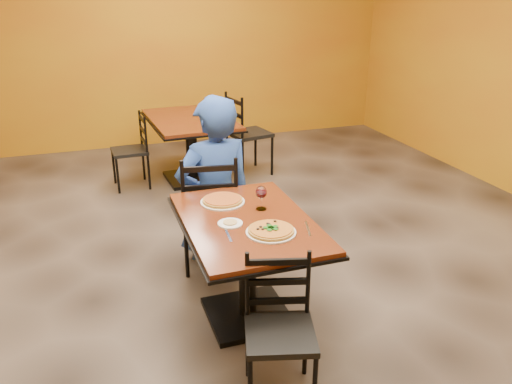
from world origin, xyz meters
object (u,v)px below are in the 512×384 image
object	(u,v)px
pizza_main	(271,230)
pizza_far	(223,200)
diner	(215,179)
plate_far	(223,202)
table_second	(191,134)
plate_main	(271,232)
table_main	(247,246)
chair_main_far	(209,209)
wine_glass	(261,197)
chair_main_near	(280,335)
chair_second_left	(129,151)
chair_second_right	(249,134)
side_plate	(230,224)

from	to	relation	value
pizza_main	pizza_far	xyz separation A→B (m)	(-0.15, 0.56, 0.00)
diner	plate_far	world-z (taller)	diner
table_second	plate_main	distance (m)	3.09
pizza_far	table_main	bearing A→B (deg)	-76.85
chair_main_far	plate_far	bearing A→B (deg)	98.27
table_main	plate_main	distance (m)	0.31
diner	pizza_main	distance (m)	1.19
diner	pizza_main	world-z (taller)	diner
table_main	chair_main_far	world-z (taller)	chair_main_far
pizza_far	wine_glass	size ratio (longest dim) A/B	1.56
table_second	chair_main_near	world-z (taller)	chair_main_near
chair_second_left	chair_second_right	world-z (taller)	chair_second_right
table_main	table_second	xyz separation A→B (m)	(0.23, 2.84, 0.01)
wine_glass	chair_main_far	bearing A→B (deg)	105.95
diner	chair_main_near	bearing A→B (deg)	79.51
chair_main_near	pizza_far	size ratio (longest dim) A/B	2.95
chair_second_right	chair_main_near	bearing A→B (deg)	153.43
chair_main_near	plate_far	size ratio (longest dim) A/B	2.67
table_main	table_second	world-z (taller)	same
plate_far	plate_main	bearing A→B (deg)	-74.49
table_main	pizza_far	world-z (taller)	pizza_far
chair_main_far	side_plate	size ratio (longest dim) A/B	6.09
table_second	chair_second_left	xyz separation A→B (m)	(-0.71, 0.00, -0.14)
pizza_far	chair_main_far	bearing A→B (deg)	87.83
pizza_main	chair_second_right	bearing A→B (deg)	74.32
chair_main_far	table_second	bearing A→B (deg)	-87.60
chair_second_right	plate_far	world-z (taller)	chair_second_right
chair_second_left	side_plate	world-z (taller)	chair_second_left
table_second	chair_second_right	xyz separation A→B (m)	(0.71, 0.00, -0.06)
chair_main_near	plate_far	world-z (taller)	chair_main_near
wine_glass	chair_main_near	bearing A→B (deg)	-102.88
chair_second_right	diner	size ratio (longest dim) A/B	0.72
chair_main_far	pizza_main	world-z (taller)	chair_main_far
diner	chair_second_left	bearing A→B (deg)	-82.24
table_main	plate_far	bearing A→B (deg)	103.15
table_main	pizza_main	size ratio (longest dim) A/B	4.33
chair_second_right	wine_glass	size ratio (longest dim) A/B	5.52
chair_main_far	chair_second_right	size ratio (longest dim) A/B	0.98
chair_second_right	plate_far	bearing A→B (deg)	147.00
chair_main_far	diner	xyz separation A→B (m)	(0.08, 0.14, 0.20)
pizza_far	side_plate	xyz separation A→B (m)	(-0.05, -0.36, -0.02)
chair_second_left	pizza_far	bearing A→B (deg)	6.43
chair_second_left	pizza_main	bearing A→B (deg)	7.59
table_main	diner	bearing A→B (deg)	88.33
chair_second_left	chair_main_far	bearing A→B (deg)	9.16
plate_far	wine_glass	size ratio (longest dim) A/B	1.72
chair_main_near	chair_second_right	distance (m)	3.75
side_plate	chair_second_right	bearing A→B (deg)	69.67
wine_glass	table_second	bearing A→B (deg)	88.16
side_plate	table_second	bearing A→B (deg)	83.02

